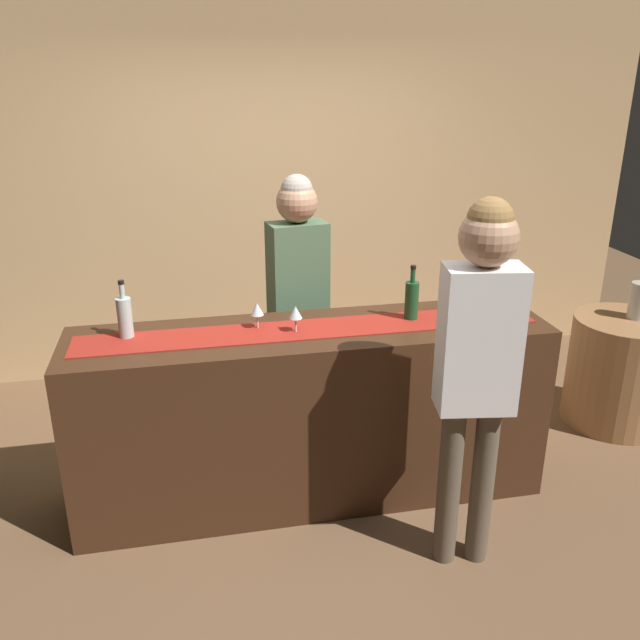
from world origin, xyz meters
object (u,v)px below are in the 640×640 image
(bartender, at_px, (298,284))
(round_side_table, at_px, (620,371))
(vase_on_side_table, at_px, (640,301))
(wine_bottle_green, at_px, (412,299))
(wine_glass_near_customer, at_px, (296,313))
(wine_bottle_clear, at_px, (125,317))
(wine_glass_mid_counter, at_px, (257,310))
(customer_sipping, at_px, (478,349))

(bartender, xyz_separation_m, round_side_table, (2.15, -0.20, -0.69))
(round_side_table, xyz_separation_m, vase_on_side_table, (0.06, 0.02, 0.49))
(wine_bottle_green, xyz_separation_m, wine_glass_near_customer, (-0.64, -0.06, -0.01))
(wine_bottle_clear, distance_m, round_side_table, 3.21)
(wine_glass_mid_counter, bearing_deg, wine_bottle_clear, 178.63)
(wine_glass_near_customer, relative_size, bartender, 0.08)
(wine_bottle_green, bearing_deg, vase_on_side_table, 11.80)
(wine_glass_near_customer, xyz_separation_m, wine_glass_mid_counter, (-0.19, 0.09, 0.00))
(wine_bottle_green, relative_size, round_side_table, 0.41)
(wine_bottle_clear, distance_m, wine_glass_mid_counter, 0.66)
(customer_sipping, distance_m, round_side_table, 2.04)
(round_side_table, bearing_deg, customer_sipping, -145.80)
(wine_bottle_green, relative_size, vase_on_side_table, 1.26)
(wine_glass_mid_counter, height_order, customer_sipping, customer_sipping)
(wine_bottle_green, xyz_separation_m, round_side_table, (1.62, 0.34, -0.74))
(wine_glass_near_customer, bearing_deg, bartender, 79.05)
(round_side_table, bearing_deg, bartender, 174.58)
(wine_glass_near_customer, bearing_deg, round_side_table, 10.01)
(bartender, height_order, vase_on_side_table, bartender)
(wine_glass_near_customer, height_order, round_side_table, wine_glass_near_customer)
(wine_glass_mid_counter, height_order, bartender, bartender)
(wine_bottle_green, distance_m, vase_on_side_table, 1.74)
(wine_glass_mid_counter, height_order, vase_on_side_table, wine_glass_mid_counter)
(wine_bottle_green, distance_m, wine_glass_near_customer, 0.65)
(wine_glass_near_customer, xyz_separation_m, customer_sipping, (0.70, -0.66, 0.02))
(wine_bottle_green, distance_m, wine_bottle_clear, 1.49)
(wine_glass_mid_counter, distance_m, round_side_table, 2.57)
(wine_glass_near_customer, height_order, customer_sipping, customer_sipping)
(wine_bottle_clear, bearing_deg, wine_bottle_green, -1.60)
(wine_bottle_clear, height_order, wine_glass_near_customer, wine_bottle_clear)
(wine_bottle_clear, bearing_deg, vase_on_side_table, 5.58)
(wine_bottle_green, xyz_separation_m, wine_glass_mid_counter, (-0.83, 0.03, -0.01))
(wine_bottle_green, bearing_deg, wine_bottle_clear, 178.40)
(wine_glass_mid_counter, distance_m, bartender, 0.60)
(wine_bottle_green, xyz_separation_m, bartender, (-0.53, 0.54, -0.05))
(bartender, relative_size, vase_on_side_table, 7.13)
(round_side_table, height_order, vase_on_side_table, vase_on_side_table)
(wine_bottle_green, height_order, vase_on_side_table, wine_bottle_green)
(bartender, distance_m, round_side_table, 2.26)
(wine_glass_mid_counter, distance_m, vase_on_side_table, 2.55)
(round_side_table, bearing_deg, wine_glass_near_customer, -169.99)
(customer_sipping, relative_size, round_side_table, 2.42)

